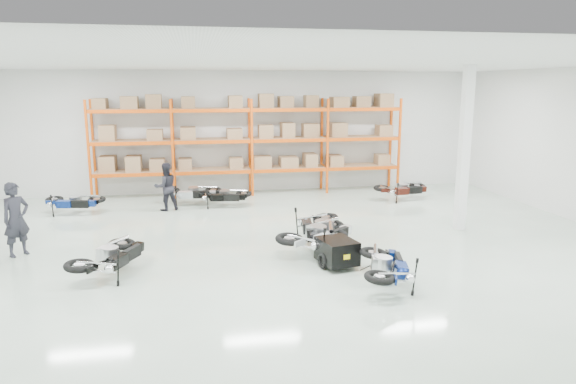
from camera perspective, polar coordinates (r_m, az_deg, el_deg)
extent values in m
plane|color=silver|center=(13.08, -1.00, -5.82)|extent=(18.00, 18.00, 0.00)
plane|color=white|center=(12.50, -1.08, 14.27)|extent=(18.00, 18.00, 0.00)
plane|color=silver|center=(19.50, -4.36, 6.67)|extent=(18.00, 0.00, 18.00)
plane|color=silver|center=(5.92, 9.92, -4.94)|extent=(18.00, 0.00, 18.00)
cube|color=#DB4C0B|center=(18.80, -21.28, 4.20)|extent=(0.08, 0.08, 3.50)
cube|color=#DB4C0B|center=(19.68, -20.80, 4.53)|extent=(0.08, 0.08, 3.50)
cube|color=#DB4C0B|center=(18.47, -12.71, 4.58)|extent=(0.08, 0.08, 3.50)
cube|color=#DB4C0B|center=(19.36, -12.60, 4.90)|extent=(0.08, 0.08, 3.50)
cube|color=#DB4C0B|center=(18.56, -4.01, 4.87)|extent=(0.08, 0.08, 3.50)
cube|color=#DB4C0B|center=(19.45, -4.30, 5.18)|extent=(0.08, 0.08, 3.50)
cube|color=#DB4C0B|center=(19.06, 4.42, 5.05)|extent=(0.08, 0.08, 3.50)
cube|color=#DB4C0B|center=(19.93, 3.76, 5.34)|extent=(0.08, 0.08, 3.50)
cube|color=#DB4C0B|center=(19.95, 12.25, 5.11)|extent=(0.08, 0.08, 3.50)
cube|color=#DB4C0B|center=(20.78, 11.31, 5.40)|extent=(0.08, 0.08, 3.50)
cube|color=#DB4C0B|center=(18.70, -16.88, 1.82)|extent=(2.70, 0.08, 0.12)
cube|color=#DB4C0B|center=(19.58, -16.59, 2.26)|extent=(2.70, 0.08, 0.12)
cube|color=#916D4B|center=(19.13, -16.74, 2.25)|extent=(2.68, 0.88, 0.02)
cube|color=#916D4B|center=(19.10, -16.78, 2.93)|extent=(2.40, 0.70, 0.44)
cube|color=#DB4C0B|center=(18.58, -8.27, 2.14)|extent=(2.70, 0.08, 0.12)
cube|color=#DB4C0B|center=(19.47, -8.37, 2.57)|extent=(2.70, 0.08, 0.12)
cube|color=#916D4B|center=(19.01, -8.33, 2.57)|extent=(2.68, 0.88, 0.02)
cube|color=#916D4B|center=(18.98, -8.35, 3.25)|extent=(2.40, 0.70, 0.44)
cube|color=#DB4C0B|center=(18.88, 0.26, 2.41)|extent=(2.70, 0.08, 0.12)
cube|color=#DB4C0B|center=(19.75, -0.22, 2.82)|extent=(2.70, 0.08, 0.12)
cube|color=#916D4B|center=(19.30, 0.01, 2.83)|extent=(2.68, 0.88, 0.02)
cube|color=#916D4B|center=(19.27, 0.01, 3.50)|extent=(2.40, 0.70, 0.44)
cube|color=#DB4C0B|center=(19.58, 8.35, 2.62)|extent=(2.70, 0.08, 0.12)
cube|color=#DB4C0B|center=(20.42, 7.55, 3.01)|extent=(2.70, 0.08, 0.12)
cube|color=#916D4B|center=(19.99, 7.95, 3.02)|extent=(2.68, 0.88, 0.02)
cube|color=#916D4B|center=(19.95, 7.97, 3.67)|extent=(2.40, 0.70, 0.44)
cube|color=#DB4C0B|center=(18.55, -17.08, 5.17)|extent=(2.70, 0.08, 0.12)
cube|color=#DB4C0B|center=(19.44, -16.78, 5.46)|extent=(2.70, 0.08, 0.12)
cube|color=#916D4B|center=(18.99, -16.94, 5.53)|extent=(2.68, 0.88, 0.02)
cube|color=#916D4B|center=(18.97, -16.98, 6.22)|extent=(2.40, 0.70, 0.44)
cube|color=#DB4C0B|center=(18.43, -8.37, 5.51)|extent=(2.70, 0.08, 0.12)
cube|color=#DB4C0B|center=(19.33, -8.47, 5.79)|extent=(2.70, 0.08, 0.12)
cube|color=#916D4B|center=(18.87, -8.43, 5.87)|extent=(2.68, 0.88, 0.02)
cube|color=#916D4B|center=(18.85, -8.45, 6.56)|extent=(2.40, 0.70, 0.44)
cube|color=#DB4C0B|center=(18.73, 0.26, 5.73)|extent=(2.70, 0.08, 0.12)
cube|color=#DB4C0B|center=(19.61, -0.22, 6.00)|extent=(2.70, 0.08, 0.12)
cube|color=#916D4B|center=(19.17, 0.01, 6.08)|extent=(2.68, 0.88, 0.02)
cube|color=#916D4B|center=(19.15, 0.01, 6.76)|extent=(2.40, 0.70, 0.44)
cube|color=#DB4C0B|center=(19.44, 8.45, 5.82)|extent=(2.70, 0.08, 0.12)
cube|color=#DB4C0B|center=(20.29, 7.63, 6.08)|extent=(2.70, 0.08, 0.12)
cube|color=#916D4B|center=(19.85, 8.04, 6.16)|extent=(2.68, 0.88, 0.02)
cube|color=#916D4B|center=(19.83, 8.06, 6.82)|extent=(2.40, 0.70, 0.44)
cube|color=#DB4C0B|center=(18.47, -17.28, 8.56)|extent=(2.70, 0.08, 0.12)
cube|color=#DB4C0B|center=(19.37, -16.97, 8.69)|extent=(2.70, 0.08, 0.12)
cube|color=#916D4B|center=(18.92, -17.13, 8.84)|extent=(2.68, 0.88, 0.02)
cube|color=#916D4B|center=(18.91, -17.18, 9.53)|extent=(2.40, 0.70, 0.44)
cube|color=#DB4C0B|center=(18.35, -8.47, 8.93)|extent=(2.70, 0.08, 0.12)
cube|color=#DB4C0B|center=(19.25, -8.57, 9.05)|extent=(2.70, 0.08, 0.12)
cube|color=#916D4B|center=(18.80, -8.53, 9.20)|extent=(2.68, 0.88, 0.02)
cube|color=#916D4B|center=(18.79, -8.55, 9.90)|extent=(2.40, 0.70, 0.44)
cube|color=#DB4C0B|center=(18.65, 0.26, 9.10)|extent=(2.70, 0.08, 0.12)
cube|color=#DB4C0B|center=(19.54, -0.22, 9.21)|extent=(2.70, 0.08, 0.12)
cube|color=#916D4B|center=(19.09, 0.01, 9.36)|extent=(2.68, 0.88, 0.02)
cube|color=#916D4B|center=(19.08, 0.01, 10.05)|extent=(2.40, 0.70, 0.44)
cube|color=#DB4C0B|center=(19.36, 8.54, 9.06)|extent=(2.70, 0.08, 0.12)
cube|color=#DB4C0B|center=(20.21, 7.72, 9.19)|extent=(2.70, 0.08, 0.12)
cube|color=#916D4B|center=(19.78, 8.13, 9.33)|extent=(2.68, 0.88, 0.02)
cube|color=#916D4B|center=(19.77, 8.15, 9.99)|extent=(2.40, 0.70, 0.44)
cube|color=white|center=(14.80, 18.99, 4.51)|extent=(0.25, 0.25, 4.50)
cube|color=black|center=(11.42, 5.45, -6.52)|extent=(0.88, 1.02, 0.52)
cube|color=yellow|center=(11.01, 6.09, -7.23)|extent=(0.15, 0.05, 0.10)
torus|color=black|center=(11.39, 3.69, -7.53)|extent=(0.08, 0.36, 0.36)
torus|color=black|center=(11.58, 7.15, -7.29)|extent=(0.08, 0.36, 0.36)
cylinder|color=black|center=(11.97, 4.67, -5.42)|extent=(0.22, 0.83, 0.04)
imported|color=#21212A|center=(13.59, -27.97, -2.70)|extent=(0.75, 0.75, 1.76)
imported|color=black|center=(16.91, -13.42, 0.57)|extent=(0.91, 0.82, 1.54)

